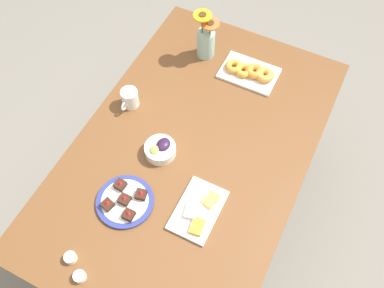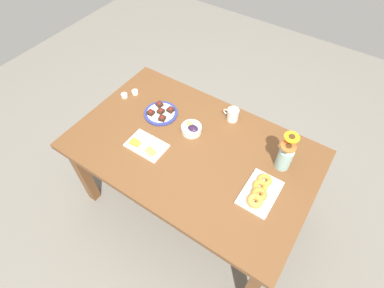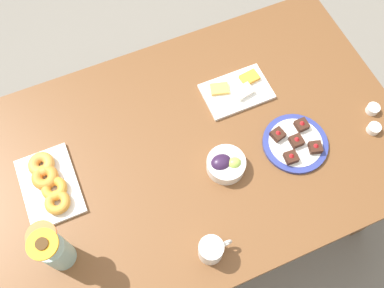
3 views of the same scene
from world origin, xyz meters
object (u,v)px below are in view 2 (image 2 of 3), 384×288
Objects in this scene: croissant_platter at (260,192)px; jam_cup_honey at (135,92)px; dining_table at (192,156)px; grape_bowl at (192,129)px; dessert_plate at (161,113)px; coffee_mug at (233,114)px; cheese_platter at (146,145)px; jam_cup_berry at (124,95)px; flower_vase at (285,157)px.

croissant_platter reaches higher than jam_cup_honey.
grape_bowl is (0.08, -0.12, 0.12)m from dining_table.
dessert_plate is at bearing -20.47° from dining_table.
croissant_platter is (-0.42, 0.44, -0.03)m from coffee_mug.
cheese_platter is 0.78m from croissant_platter.
grape_bowl is 0.62m from croissant_platter.
jam_cup_honey is (0.65, -0.20, 0.10)m from dining_table.
croissant_platter is at bearing 133.95° from coffee_mug.
cheese_platter reaches higher than jam_cup_berry.
grape_bowl is at bearing 171.85° from jam_cup_honey.
croissant_platter is at bearing 163.08° from grape_bowl.
coffee_mug is at bearing -21.75° from flower_vase.
cheese_platter is (0.26, 0.16, 0.10)m from dining_table.
dining_table is at bearing 19.48° from flower_vase.
grape_bowl reaches higher than croissant_platter.
flower_vase is at bearing -160.52° from dining_table.
grape_bowl is (0.17, 0.26, -0.02)m from coffee_mug.
dining_table is 0.60m from flower_vase.
croissant_platter is at bearing 167.31° from jam_cup_honey.
flower_vase is (-1.20, 0.01, 0.08)m from jam_cup_honey.
dining_table is at bearing -7.27° from croissant_platter.
flower_vase reaches higher than coffee_mug.
coffee_mug is at bearing -123.61° from cheese_platter.
coffee_mug is at bearing -46.05° from croissant_platter.
dessert_plate is at bearing -178.60° from jam_cup_berry.
jam_cup_berry reaches higher than dining_table.
dessert_plate reaches higher than croissant_platter.
dining_table is at bearing 159.53° from dessert_plate.
jam_cup_honey and jam_cup_berry have the same top height.
dessert_plate is (0.36, -0.13, 0.10)m from dining_table.
dining_table is 0.32m from cheese_platter.
coffee_mug reaches higher than grape_bowl.
croissant_platter is 0.27m from flower_vase.
jam_cup_berry is (0.04, 0.07, 0.00)m from jam_cup_honey.
dining_table is 0.39m from dessert_plate.
dessert_plate is 0.92× the size of flower_vase.
flower_vase reaches higher than croissant_platter.
jam_cup_berry is 0.18× the size of flower_vase.
jam_cup_berry is (0.44, -0.28, 0.00)m from cheese_platter.
jam_cup_honey is at bearing -121.02° from jam_cup_berry.
flower_vase is at bearing -172.97° from grape_bowl.
cheese_platter is 0.53m from jam_cup_honey.
croissant_platter reaches higher than dining_table.
cheese_platter is at bearing 31.16° from dining_table.
cheese_platter is 0.99× the size of flower_vase.
jam_cup_berry is at bearing 58.98° from jam_cup_honey.
coffee_mug reaches higher than dessert_plate.
coffee_mug is 0.61m from croissant_platter.
grape_bowl is at bearing -55.19° from dining_table.
jam_cup_honey is (0.57, -0.08, -0.01)m from grape_bowl.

